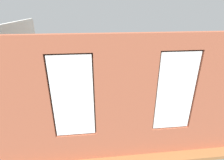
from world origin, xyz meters
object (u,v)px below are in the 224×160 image
at_px(media_console, 36,98).
at_px(couch_left, 178,95).
at_px(couch_by_window, 125,127).
at_px(potted_plant_corner_far_left, 213,115).
at_px(remote_gray, 103,92).
at_px(potted_plant_by_left_couch, 156,79).
at_px(candle_jar, 116,90).
at_px(tv_flatscreen, 33,82).
at_px(potted_plant_between_couches, 176,110).
at_px(table_plant_small, 110,93).
at_px(potted_plant_near_tv, 43,99).
at_px(coffee_table, 108,95).
at_px(papasan_chair, 110,76).
at_px(potted_plant_corner_near_left, 163,62).
at_px(cup_ceramic, 108,93).
at_px(potted_plant_beside_window_right, 67,130).

bearing_deg(media_console, couch_left, 174.99).
bearing_deg(couch_by_window, potted_plant_corner_far_left, 177.84).
relative_size(remote_gray, potted_plant_by_left_couch, 0.28).
bearing_deg(remote_gray, media_console, 53.57).
height_order(candle_jar, tv_flatscreen, tv_flatscreen).
height_order(remote_gray, potted_plant_between_couches, potted_plant_between_couches).
relative_size(couch_left, table_plant_small, 11.42).
bearing_deg(remote_gray, potted_plant_near_tv, 77.47).
height_order(candle_jar, potted_plant_between_couches, potted_plant_between_couches).
relative_size(candle_jar, potted_plant_near_tv, 0.10).
distance_m(coffee_table, papasan_chair, 1.94).
relative_size(candle_jar, potted_plant_corner_far_left, 0.11).
relative_size(coffee_table, candle_jar, 10.05).
distance_m(table_plant_small, potted_plant_by_left_couch, 2.69).
height_order(couch_left, potted_plant_corner_near_left, potted_plant_corner_near_left).
height_order(coffee_table, table_plant_small, table_plant_small).
bearing_deg(potted_plant_corner_far_left, potted_plant_between_couches, -7.82).
bearing_deg(potted_plant_by_left_couch, couch_by_window, 57.58).
xyz_separation_m(couch_by_window, tv_flatscreen, (3.09, -2.19, 0.62)).
relative_size(remote_gray, potted_plant_corner_far_left, 0.14).
height_order(coffee_table, cup_ceramic, cup_ceramic).
distance_m(tv_flatscreen, potted_plant_near_tv, 1.10).
distance_m(potted_plant_beside_window_right, potted_plant_near_tv, 1.68).
bearing_deg(tv_flatscreen, couch_left, 174.96).
bearing_deg(couch_by_window, table_plant_small, -81.89).
distance_m(table_plant_small, potted_plant_near_tv, 2.35).
relative_size(candle_jar, potted_plant_by_left_couch, 0.21).
bearing_deg(potted_plant_between_couches, remote_gray, -44.08).
bearing_deg(potted_plant_corner_near_left, potted_plant_between_couches, 74.30).
bearing_deg(couch_left, potted_plant_corner_far_left, 4.08).
bearing_deg(potted_plant_corner_far_left, remote_gray, -34.15).
bearing_deg(media_console, tv_flatscreen, -90.00).
bearing_deg(potted_plant_corner_far_left, tv_flatscreen, -22.01).
xyz_separation_m(coffee_table, candle_jar, (-0.35, -0.15, 0.12)).
height_order(couch_left, coffee_table, couch_left).
bearing_deg(remote_gray, table_plant_small, -165.00).
relative_size(couch_by_window, potted_plant_corner_near_left, 1.39).
bearing_deg(cup_ceramic, candle_jar, -156.63).
xyz_separation_m(remote_gray, tv_flatscreen, (2.59, -0.21, 0.48)).
xyz_separation_m(potted_plant_beside_window_right, potted_plant_by_left_couch, (-3.64, -3.29, -0.04)).
bearing_deg(media_console, remote_gray, 175.54).
bearing_deg(coffee_table, papasan_chair, -97.89).
relative_size(media_console, potted_plant_corner_near_left, 0.64).
xyz_separation_m(table_plant_small, potted_plant_corner_near_left, (-2.83, -2.14, 0.45)).
distance_m(potted_plant_corner_near_left, potted_plant_near_tv, 5.76).
relative_size(remote_gray, papasan_chair, 0.16).
distance_m(potted_plant_corner_far_left, potted_plant_near_tv, 5.29).
relative_size(candle_jar, tv_flatscreen, 0.10).
bearing_deg(remote_gray, couch_left, -127.45).
xyz_separation_m(couch_by_window, candle_jar, (-0.00, -2.03, 0.19)).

